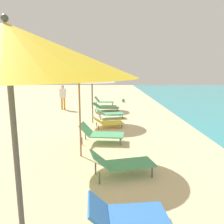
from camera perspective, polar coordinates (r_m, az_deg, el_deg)
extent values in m
cylinder|color=#4C4C51|center=(2.37, -22.81, -21.88)|extent=(0.05, 0.05, 2.37)
cone|color=yellow|center=(2.02, -25.74, 14.12)|extent=(2.13, 2.13, 0.43)
sphere|color=#4C4C51|center=(2.06, -26.33, 20.95)|extent=(0.06, 0.06, 0.06)
cube|color=blue|center=(3.78, 6.45, -25.40)|extent=(0.99, 0.78, 0.04)
cube|color=blue|center=(3.63, -3.83, -24.09)|extent=(0.38, 0.71, 0.30)
cylinder|color=#59595E|center=(4.16, 10.82, -23.71)|extent=(0.04, 0.04, 0.18)
cylinder|color=#59595E|center=(4.02, -4.48, -24.88)|extent=(0.04, 0.04, 0.18)
cylinder|color=olive|center=(6.22, -8.55, -1.64)|extent=(0.05, 0.05, 2.23)
cone|color=yellow|center=(6.09, -8.90, 10.95)|extent=(2.18, 2.18, 0.49)
sphere|color=olive|center=(6.09, -8.98, 13.52)|extent=(0.06, 0.06, 0.06)
cube|color=#4CA572|center=(7.55, -1.57, -5.91)|extent=(1.19, 0.78, 0.04)
cube|color=#4CA572|center=(7.61, -7.09, -4.33)|extent=(0.42, 0.72, 0.38)
cylinder|color=#59595E|center=(7.84, 2.07, -6.40)|extent=(0.04, 0.04, 0.25)
cylinder|color=#59595E|center=(7.28, 1.88, -7.76)|extent=(0.04, 0.04, 0.25)
cylinder|color=#59595E|center=(7.99, -7.14, -6.15)|extent=(0.04, 0.04, 0.25)
cylinder|color=#59595E|center=(7.44, -8.05, -7.45)|extent=(0.04, 0.04, 0.25)
cube|color=#4CA572|center=(5.31, 4.48, -13.18)|extent=(1.21, 0.84, 0.04)
cube|color=#4CA572|center=(5.07, -3.47, -12.17)|extent=(0.51, 0.66, 0.35)
cylinder|color=#59595E|center=(5.73, 8.05, -13.07)|extent=(0.04, 0.04, 0.26)
cylinder|color=#59595E|center=(5.32, 10.10, -15.05)|extent=(0.04, 0.04, 0.26)
cylinder|color=#59595E|center=(5.41, -4.53, -14.46)|extent=(0.04, 0.04, 0.26)
cylinder|color=#59595E|center=(4.98, -3.53, -16.78)|extent=(0.04, 0.04, 0.26)
cylinder|color=#4C4C51|center=(10.33, -5.34, 2.40)|extent=(0.05, 0.05, 1.90)
cone|color=white|center=(10.23, -5.45, 8.80)|extent=(2.17, 2.17, 0.40)
sphere|color=#4C4C51|center=(10.22, -5.47, 10.09)|extent=(0.06, 0.06, 0.06)
cube|color=#4CA572|center=(11.42, 0.15, -0.39)|extent=(1.12, 0.82, 0.04)
cube|color=#4CA572|center=(11.28, -3.31, 0.16)|extent=(0.51, 0.70, 0.27)
cylinder|color=#59595E|center=(11.79, 1.85, -0.69)|extent=(0.04, 0.04, 0.22)
cylinder|color=#59595E|center=(11.27, 2.47, -1.22)|extent=(0.04, 0.04, 0.22)
cylinder|color=#59595E|center=(11.59, -3.59, -0.90)|extent=(0.04, 0.04, 0.22)
cylinder|color=#59595E|center=(11.07, -3.22, -1.45)|extent=(0.04, 0.04, 0.22)
cube|color=yellow|center=(9.56, -0.22, -2.78)|extent=(1.04, 0.82, 0.04)
cube|color=yellow|center=(9.41, -3.94, -2.18)|extent=(0.48, 0.69, 0.26)
cylinder|color=#59595E|center=(9.92, 1.50, -2.96)|extent=(0.04, 0.04, 0.19)
cylinder|color=#59595E|center=(9.42, 2.30, -3.70)|extent=(0.04, 0.04, 0.19)
cylinder|color=#59595E|center=(9.72, -4.26, -3.27)|extent=(0.04, 0.04, 0.19)
cylinder|color=#59595E|center=(9.21, -3.76, -4.04)|extent=(0.04, 0.04, 0.19)
cylinder|color=#4C4C51|center=(14.27, -5.49, 4.89)|extent=(0.05, 0.05, 2.01)
cone|color=white|center=(14.20, -5.58, 9.92)|extent=(2.04, 2.04, 0.48)
sphere|color=#4C4C51|center=(14.19, -5.60, 11.02)|extent=(0.06, 0.06, 0.06)
cube|color=#4CA572|center=(15.53, -1.70, 2.63)|extent=(1.07, 0.70, 0.04)
cube|color=#4CA572|center=(15.56, -4.16, 3.34)|extent=(0.35, 0.67, 0.37)
cylinder|color=#59595E|center=(15.80, -0.10, 2.26)|extent=(0.04, 0.04, 0.24)
cylinder|color=#59595E|center=(15.25, -0.18, 1.96)|extent=(0.04, 0.04, 0.24)
cylinder|color=#59595E|center=(15.89, -4.28, 2.28)|extent=(0.04, 0.04, 0.24)
cylinder|color=#59595E|center=(15.34, -4.51, 1.97)|extent=(0.04, 0.04, 0.24)
cube|color=#4CA572|center=(13.39, -0.94, 1.10)|extent=(1.19, 0.76, 0.04)
cube|color=#4CA572|center=(13.44, -4.25, 1.78)|extent=(0.48, 0.72, 0.30)
cylinder|color=#59595E|center=(13.67, 1.14, 0.82)|extent=(0.04, 0.04, 0.19)
cylinder|color=#59595E|center=(13.09, 1.03, 0.38)|extent=(0.04, 0.04, 0.19)
cylinder|color=#59595E|center=(13.78, -4.23, 0.87)|extent=(0.04, 0.04, 0.19)
cylinder|color=#59595E|center=(13.20, -4.57, 0.44)|extent=(0.04, 0.04, 0.19)
cylinder|color=orange|center=(14.29, -13.11, 2.15)|extent=(0.11, 0.11, 0.76)
cylinder|color=orange|center=(14.23, -12.46, 2.14)|extent=(0.11, 0.11, 0.76)
cube|color=silver|center=(14.18, -12.90, 4.81)|extent=(0.38, 0.26, 0.57)
sphere|color=#D8A87F|center=(14.15, -12.96, 6.38)|extent=(0.21, 0.21, 0.21)
sphere|color=#3FB266|center=(17.26, 2.66, 3.02)|extent=(0.28, 0.28, 0.28)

